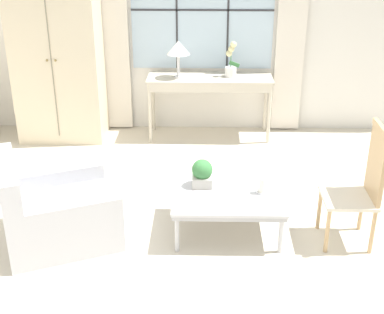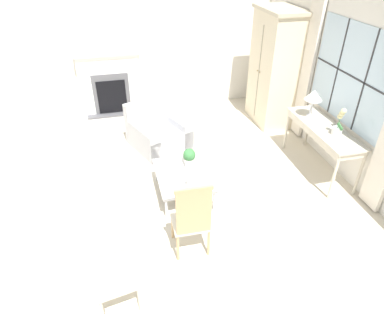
% 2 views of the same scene
% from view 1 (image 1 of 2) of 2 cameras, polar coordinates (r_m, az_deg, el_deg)
% --- Properties ---
extents(ground_plane, '(14.00, 14.00, 0.00)m').
position_cam_1_polar(ground_plane, '(4.69, 0.80, -10.10)').
color(ground_plane, beige).
extents(wall_back_windowed, '(7.20, 0.14, 2.80)m').
position_cam_1_polar(wall_back_windowed, '(7.00, 1.11, 13.97)').
color(wall_back_windowed, silver).
rests_on(wall_back_windowed, ground_plane).
extents(armoire, '(1.14, 0.68, 2.24)m').
position_cam_1_polar(armoire, '(6.92, -14.15, 10.88)').
color(armoire, beige).
rests_on(armoire, ground_plane).
extents(console_table, '(1.58, 0.51, 0.80)m').
position_cam_1_polar(console_table, '(6.83, 1.91, 7.86)').
color(console_table, beige).
rests_on(console_table, ground_plane).
extents(table_lamp, '(0.28, 0.28, 0.46)m').
position_cam_1_polar(table_lamp, '(6.68, -1.47, 11.48)').
color(table_lamp, silver).
rests_on(table_lamp, console_table).
extents(potted_orchid, '(0.19, 0.15, 0.44)m').
position_cam_1_polar(potted_orchid, '(6.80, 4.18, 9.94)').
color(potted_orchid, white).
rests_on(potted_orchid, console_table).
extents(armchair_upholstered, '(1.22, 1.20, 0.80)m').
position_cam_1_polar(armchair_upholstered, '(4.91, -14.39, -5.74)').
color(armchair_upholstered, '#B2B2B7').
rests_on(armchair_upholstered, ground_plane).
extents(side_chair_wooden, '(0.45, 0.45, 1.09)m').
position_cam_1_polar(side_chair_wooden, '(4.78, 17.80, -2.50)').
color(side_chair_wooden, beige).
rests_on(side_chair_wooden, ground_plane).
extents(coffee_table, '(0.99, 0.79, 0.39)m').
position_cam_1_polar(coffee_table, '(4.83, 3.84, -4.26)').
color(coffee_table, '#BCBCC1').
rests_on(coffee_table, ground_plane).
extents(potted_plant_small, '(0.19, 0.19, 0.26)m').
position_cam_1_polar(potted_plant_small, '(4.87, 1.09, -1.74)').
color(potted_plant_small, '#BCB7AD').
rests_on(potted_plant_small, coffee_table).
extents(pillar_candle, '(0.10, 0.10, 0.16)m').
position_cam_1_polar(pillar_candle, '(4.81, 7.51, -3.08)').
color(pillar_candle, silver).
rests_on(pillar_candle, coffee_table).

